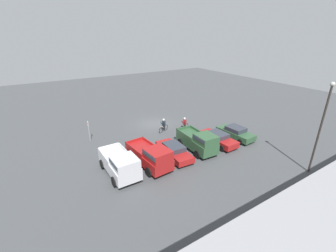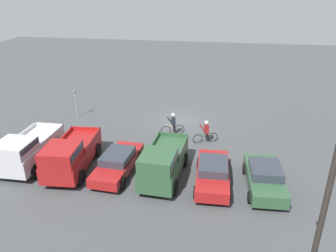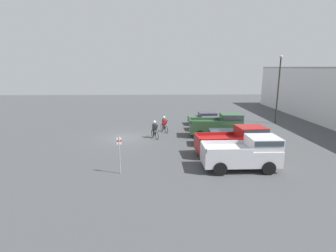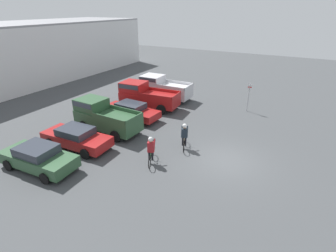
# 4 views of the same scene
# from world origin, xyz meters

# --- Properties ---
(ground_plane) EXTENTS (80.00, 80.00, 0.00)m
(ground_plane) POSITION_xyz_m (0.00, 0.00, 0.00)
(ground_plane) COLOR #424447
(sedan_0) EXTENTS (2.17, 4.54, 1.41)m
(sedan_0) POSITION_xyz_m (-5.84, 9.00, 0.72)
(sedan_0) COLOR #2D5133
(sedan_0) RESTS_ON ground_plane
(sedan_1) EXTENTS (2.04, 4.69, 1.37)m
(sedan_1) POSITION_xyz_m (-3.04, 9.01, 0.70)
(sedan_1) COLOR maroon
(sedan_1) RESTS_ON ground_plane
(pickup_truck_0) EXTENTS (2.34, 5.07, 2.25)m
(pickup_truck_0) POSITION_xyz_m (-0.22, 9.16, 1.16)
(pickup_truck_0) COLOR #2D5133
(pickup_truck_0) RESTS_ON ground_plane
(sedan_2) EXTENTS (2.13, 4.89, 1.32)m
(sedan_2) POSITION_xyz_m (2.56, 8.77, 0.68)
(sedan_2) COLOR maroon
(sedan_2) RESTS_ON ground_plane
(pickup_truck_1) EXTENTS (2.55, 5.38, 2.22)m
(pickup_truck_1) POSITION_xyz_m (5.33, 9.21, 1.15)
(pickup_truck_1) COLOR maroon
(pickup_truck_1) RESTS_ON ground_plane
(pickup_truck_2) EXTENTS (2.34, 4.98, 2.20)m
(pickup_truck_2) POSITION_xyz_m (8.16, 9.02, 1.15)
(pickup_truck_2) COLOR silver
(pickup_truck_2) RESTS_ON ground_plane
(cyclist_0) EXTENTS (1.69, 0.74, 1.72)m
(cyclist_0) POSITION_xyz_m (0.19, 2.89, 0.88)
(cyclist_0) COLOR black
(cyclist_0) RESTS_ON ground_plane
(cyclist_1) EXTENTS (1.72, 0.76, 1.68)m
(cyclist_1) POSITION_xyz_m (-2.31, 3.84, 0.86)
(cyclist_1) COLOR black
(cyclist_1) RESTS_ON ground_plane
(fire_lane_sign) EXTENTS (0.07, 0.30, 2.48)m
(fire_lane_sign) POSITION_xyz_m (8.70, 0.86, 1.49)
(fire_lane_sign) COLOR #9E9EA3
(fire_lane_sign) RESTS_ON ground_plane
(lamppost) EXTENTS (0.36, 0.36, 7.96)m
(lamppost) POSITION_xyz_m (-6.10, 17.31, 4.59)
(lamppost) COLOR #2D2823
(lamppost) RESTS_ON ground_plane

